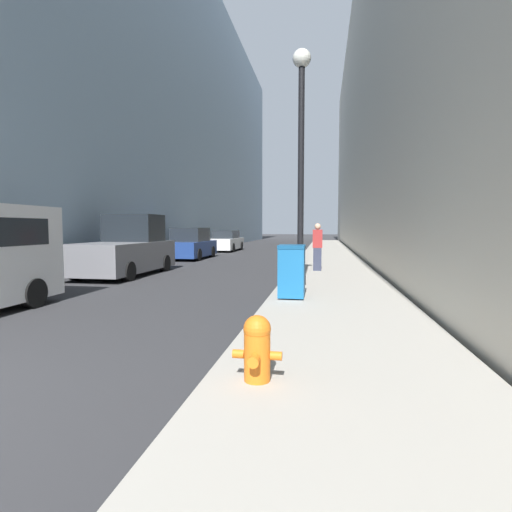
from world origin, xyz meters
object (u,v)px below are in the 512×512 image
(lamppost, at_px, (301,141))
(parked_sedan_near, at_px, (191,245))
(pedestrian_on_sidewalk, at_px, (317,247))
(trash_bin, at_px, (292,271))
(fire_hydrant, at_px, (257,347))
(pickup_truck, at_px, (126,250))
(parked_sedan_far, at_px, (226,241))

(lamppost, height_order, parked_sedan_near, lamppost)
(pedestrian_on_sidewalk, bearing_deg, trash_bin, -94.68)
(lamppost, distance_m, pedestrian_on_sidewalk, 4.81)
(pedestrian_on_sidewalk, bearing_deg, fire_hydrant, -92.34)
(fire_hydrant, bearing_deg, pedestrian_on_sidewalk, 87.66)
(pickup_truck, height_order, parked_sedan_far, pickup_truck)
(lamppost, distance_m, parked_sedan_far, 19.06)
(lamppost, relative_size, parked_sedan_far, 1.33)
(pickup_truck, distance_m, parked_sedan_far, 14.98)
(pickup_truck, xyz_separation_m, parked_sedan_far, (0.07, 14.98, -0.20))
(fire_hydrant, height_order, parked_sedan_near, parked_sedan_near)
(trash_bin, height_order, parked_sedan_far, parked_sedan_far)
(lamppost, bearing_deg, parked_sedan_far, 110.09)
(fire_hydrant, distance_m, pickup_truck, 11.62)
(parked_sedan_near, xyz_separation_m, parked_sedan_far, (0.17, 7.47, -0.07))
(fire_hydrant, height_order, lamppost, lamppost)
(trash_bin, xyz_separation_m, lamppost, (0.07, 2.09, 3.28))
(parked_sedan_far, bearing_deg, trash_bin, -72.07)
(pedestrian_on_sidewalk, bearing_deg, parked_sedan_near, 137.47)
(pickup_truck, xyz_separation_m, pedestrian_on_sidewalk, (6.92, 1.07, 0.12))
(parked_sedan_near, bearing_deg, fire_hydrant, -68.99)
(trash_bin, relative_size, parked_sedan_far, 0.25)
(lamppost, distance_m, parked_sedan_near, 12.56)
(lamppost, relative_size, pickup_truck, 1.30)
(parked_sedan_far, bearing_deg, pickup_truck, -90.25)
(parked_sedan_far, bearing_deg, lamppost, -69.91)
(trash_bin, xyz_separation_m, pedestrian_on_sidewalk, (0.47, 5.80, 0.26))
(pickup_truck, height_order, pedestrian_on_sidewalk, pickup_truck)
(parked_sedan_near, bearing_deg, lamppost, -56.92)
(fire_hydrant, xyz_separation_m, pickup_truck, (-6.48, 9.63, 0.39))
(lamppost, xyz_separation_m, parked_sedan_near, (-6.62, 10.16, -3.28))
(trash_bin, distance_m, pedestrian_on_sidewalk, 5.83)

